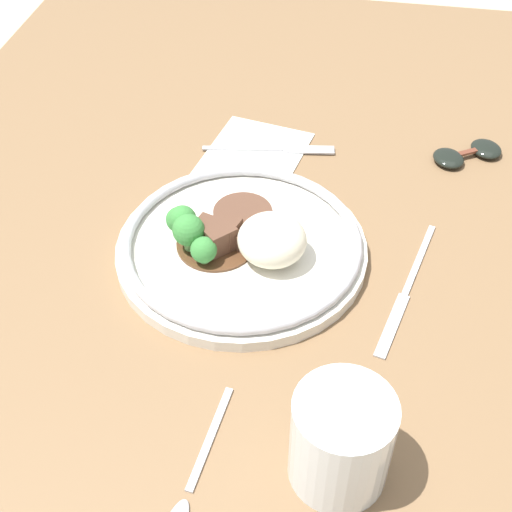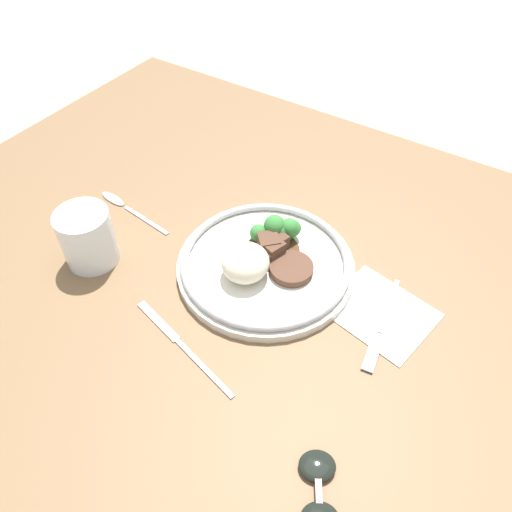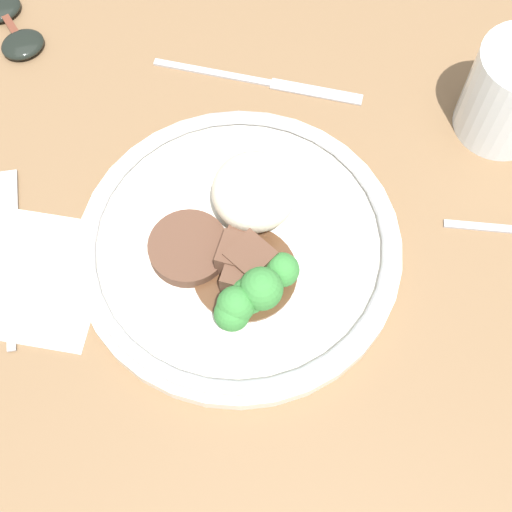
# 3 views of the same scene
# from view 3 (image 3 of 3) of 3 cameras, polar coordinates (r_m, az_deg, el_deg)

# --- Properties ---
(ground_plane) EXTENTS (8.00, 8.00, 0.00)m
(ground_plane) POSITION_cam_3_polar(r_m,az_deg,el_deg) (0.64, -2.64, -0.87)
(ground_plane) COLOR tan
(dining_table) EXTENTS (1.31, 0.93, 0.03)m
(dining_table) POSITION_cam_3_polar(r_m,az_deg,el_deg) (0.63, -2.71, -0.26)
(dining_table) COLOR brown
(dining_table) RESTS_ON ground
(napkin) EXTENTS (0.16, 0.14, 0.00)m
(napkin) POSITION_cam_3_polar(r_m,az_deg,el_deg) (0.63, -18.32, -1.40)
(napkin) COLOR silver
(napkin) RESTS_ON dining_table
(plate) EXTENTS (0.28, 0.28, 0.07)m
(plate) POSITION_cam_3_polar(r_m,az_deg,el_deg) (0.59, -1.25, 0.85)
(plate) COLOR silver
(plate) RESTS_ON dining_table
(juice_glass) EXTENTS (0.08, 0.08, 0.09)m
(juice_glass) POSITION_cam_3_polar(r_m,az_deg,el_deg) (0.68, 19.75, 12.00)
(juice_glass) COLOR #F4AD19
(juice_glass) RESTS_ON dining_table
(fork) EXTENTS (0.04, 0.17, 0.00)m
(fork) POSITION_cam_3_polar(r_m,az_deg,el_deg) (0.65, -19.13, 1.37)
(fork) COLOR #ADADB2
(fork) RESTS_ON napkin
(knife) EXTENTS (0.20, 0.06, 0.00)m
(knife) POSITION_cam_3_polar(r_m,az_deg,el_deg) (0.71, 0.73, 13.73)
(knife) COLOR #ADADB2
(knife) RESTS_ON dining_table
(sunglasses) EXTENTS (0.09, 0.10, 0.01)m
(sunglasses) POSITION_cam_3_polar(r_m,az_deg,el_deg) (0.79, -19.01, 17.01)
(sunglasses) COLOR black
(sunglasses) RESTS_ON dining_table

